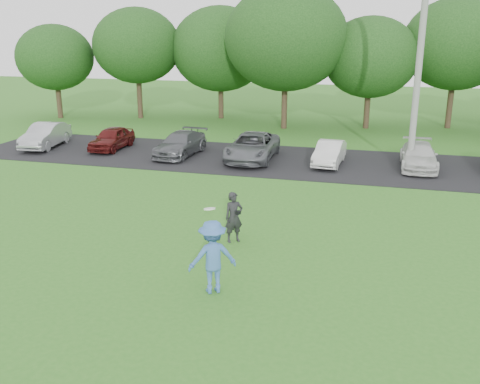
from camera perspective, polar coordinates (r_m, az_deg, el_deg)
name	(u,v)px	position (r m, az deg, el deg)	size (l,w,h in m)	color
ground	(204,281)	(13.55, -3.90, -9.49)	(100.00, 100.00, 0.00)	#307120
parking_lot	(292,161)	(25.49, 5.57, 3.29)	(32.00, 6.50, 0.03)	black
utility_pole	(421,46)	(24.26, 18.73, 14.56)	(0.28, 0.28, 10.71)	gray
frisbee_player	(213,257)	(12.69, -2.95, -6.91)	(1.34, 1.16, 2.15)	#3D69AD
camera_bystander	(234,217)	(15.63, -0.66, -2.70)	(0.66, 0.63, 1.52)	black
parked_cars	(290,149)	(25.36, 5.33, 4.63)	(27.98, 4.67, 1.25)	#A7A9AE
tree_row	(346,48)	(34.31, 11.24, 14.85)	(42.39, 9.85, 8.64)	#38281C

